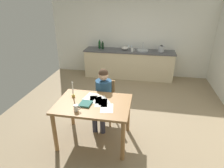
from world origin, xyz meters
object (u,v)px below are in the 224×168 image
Objects in this scene: dining_table at (93,109)px; wine_glass_by_kettle at (128,46)px; person_seated at (103,94)px; book_magazine at (86,104)px; wine_glass_near_sink at (131,46)px; candlestick at (73,93)px; stovetop_kettle at (161,49)px; chair_at_table at (105,99)px; bottle_vinegar at (103,46)px; mixing_bowl at (125,48)px; sink_unit at (143,50)px; coffee_mug at (76,108)px; teacup_on_counter at (132,50)px; bottle_oil at (100,45)px.

wine_glass_by_kettle is at bearing 85.95° from dining_table.
dining_table is at bearing -94.39° from person_seated.
person_seated is 0.65m from book_magazine.
wine_glass_near_sink is (0.45, 3.47, 0.20)m from book_magazine.
stovetop_kettle is at bearing 61.52° from candlestick.
candlestick reaches higher than dining_table.
bottle_vinegar reaches higher than chair_at_table.
mixing_bowl is at bearing -140.41° from wine_glass_by_kettle.
wine_glass_near_sink is at bearing 22.68° from mixing_bowl.
mixing_bowl is (-0.56, 0.06, 0.03)m from sink_unit.
person_seated is 3.32× the size of sink_unit.
person_seated is 10.34× the size of coffee_mug.
wine_glass_by_kettle reaches higher than coffee_mug.
candlestick is 3.21m from mixing_bowl.
person_seated is 7.76× the size of wine_glass_near_sink.
bottle_vinegar reaches higher than book_magazine.
dining_table is at bearing -95.68° from wine_glass_near_sink.
teacup_on_counter is at bearing -79.87° from wine_glass_near_sink.
wine_glass_by_kettle reaches higher than teacup_on_counter.
candlestick is (-0.22, 0.44, 0.03)m from coffee_mug.
teacup_on_counter is at bearing 74.72° from candlestick.
coffee_mug is at bearing -103.93° from chair_at_table.
person_seated is 4.03× the size of candlestick.
stovetop_kettle reaches higher than candlestick.
coffee_mug is at bearing -108.29° from book_magazine.
wine_glass_by_kettle reaches higher than dining_table.
candlestick reaches higher than book_magazine.
person_seated is at bearing -103.74° from sink_unit.
bottle_oil reaches higher than dining_table.
teacup_on_counter is (0.39, 3.10, 0.28)m from dining_table.
dining_table is 3.42m from wine_glass_by_kettle.
person_seated is 2.80m from bottle_vinegar.
wine_glass_near_sink is (0.75, 3.25, 0.14)m from candlestick.
wine_glass_by_kettle is (0.94, 0.07, -0.01)m from bottle_oil.
wine_glass_near_sink is 1.00× the size of wine_glass_by_kettle.
chair_at_table is at bearing -115.48° from stovetop_kettle.
bottle_oil is at bearing 98.00° from coffee_mug.
stovetop_kettle is (1.46, 3.54, 0.16)m from coffee_mug.
person_seated reaches higher than sink_unit.
teacup_on_counter reaches higher than book_magazine.
stovetop_kettle is at bearing 70.62° from book_magazine.
chair_at_table is 0.81m from candlestick.
candlestick reaches higher than wine_glass_near_sink.
sink_unit is 1.31× the size of bottle_oil.
sink_unit is (0.65, 2.56, 0.43)m from chair_at_table.
person_seated is at bearing -75.02° from bottle_oil.
person_seated is 4.33× the size of bottle_oil.
wine_glass_by_kettle is (-0.46, 0.15, 0.09)m from sink_unit.
person_seated is 2.98m from stovetop_kettle.
book_magazine is at bearing -103.79° from person_seated.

